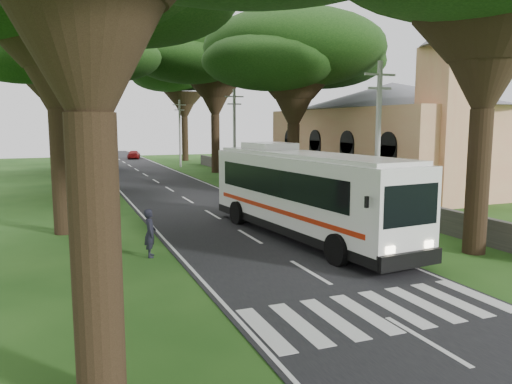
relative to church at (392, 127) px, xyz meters
name	(u,v)px	position (x,y,z in m)	size (l,w,h in m)	color
ground	(339,290)	(-17.86, -21.55, -4.91)	(140.00, 140.00, 0.00)	#1C4413
road	(172,191)	(-17.86, 3.45, -4.90)	(8.00, 120.00, 0.04)	black
crosswalk	(376,312)	(-17.86, -23.55, -4.91)	(8.00, 3.00, 0.01)	silver
property_wall	(283,180)	(-8.86, 2.45, -4.31)	(0.35, 50.00, 1.20)	#383533
church	(392,127)	(0.00, 0.00, 0.00)	(14.00, 24.00, 11.60)	#E5946F
pole_near	(378,147)	(-12.36, -15.55, -0.73)	(1.60, 0.24, 8.00)	gray
pole_mid	(234,136)	(-12.36, 4.45, -0.73)	(1.60, 0.24, 8.00)	gray
pole_far	(180,132)	(-12.36, 24.45, -0.73)	(1.60, 0.24, 8.00)	gray
tree_l_midb	(61,47)	(-25.36, 8.45, 6.25)	(13.49, 13.49, 14.17)	black
tree_l_far	(50,53)	(-26.36, 26.45, 8.05)	(15.41, 15.41, 16.34)	black
tree_r_mida	(294,51)	(-9.86, -1.55, 5.44)	(13.05, 13.05, 13.26)	black
tree_r_midb	(214,53)	(-10.36, 16.45, 7.59)	(15.95, 15.95, 15.98)	black
tree_r_far	(184,71)	(-9.36, 34.45, 7.44)	(13.44, 13.44, 15.38)	black
coach_bus	(303,192)	(-15.59, -14.52, -2.80)	(4.16, 13.53, 3.93)	silver
distant_car_b	(111,163)	(-20.45, 24.48, -4.24)	(1.35, 3.86, 1.27)	navy
distant_car_c	(134,155)	(-15.66, 40.65, -4.28)	(1.68, 4.12, 1.20)	maroon
pedestrian	(150,233)	(-22.73, -15.33, -3.95)	(0.70, 0.46, 1.92)	black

